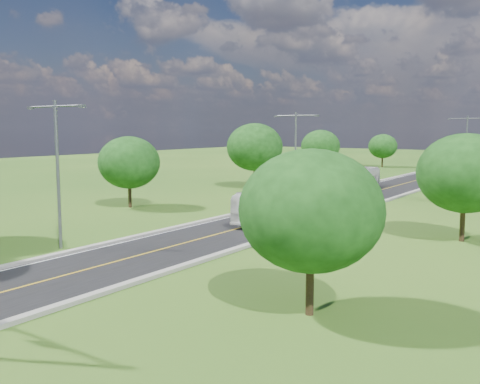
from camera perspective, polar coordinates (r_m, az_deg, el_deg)
The scene contains 16 objects.
ground at distance 74.99m, azimuth 15.47°, elevation 0.36°, with size 260.00×260.00×0.00m, color #244F16.
road at distance 80.65m, azimuth 16.88°, elevation 0.78°, with size 8.00×150.00×0.06m, color black.
curb_left at distance 82.03m, azimuth 14.06°, elevation 1.02°, with size 0.50×150.00×0.22m, color gray.
curb_right at distance 79.46m, azimuth 19.80°, elevation 0.64°, with size 0.50×150.00×0.22m, color gray.
speed_limit_sign at distance 52.51m, azimuth 12.93°, elevation -0.51°, with size 0.55×0.09×2.40m.
streetlight_near_left at distance 37.86m, azimuth -18.90°, elevation 3.10°, with size 5.90×0.25×10.00m.
streetlight_mid_left at distance 63.27m, azimuth 5.95°, elevation 4.81°, with size 5.90×0.25×10.00m.
streetlight_far_right at distance 90.36m, azimuth 23.00°, elevation 4.92°, with size 5.90×0.25×10.00m.
tree_lb at distance 55.88m, azimuth -11.75°, elevation 3.10°, with size 6.30×6.30×7.33m.
tree_lc at distance 72.20m, azimuth 1.57°, elevation 4.80°, with size 7.56×7.56×8.79m.
tree_ld at distance 94.10m, azimuth 8.58°, elevation 4.84°, with size 6.72×6.72×7.82m.
tree_le at distance 115.27m, azimuth 14.98°, elevation 4.74°, with size 5.88×5.88×6.84m.
tree_ra at distance 23.21m, azimuth 7.59°, elevation -1.98°, with size 6.30×6.30×7.33m.
tree_rb at distance 41.43m, azimuth 22.86°, elevation 1.86°, with size 6.72×6.72×7.82m.
bus_outbound at distance 46.68m, azimuth 3.91°, elevation -1.27°, with size 2.57×10.97×3.05m, color white.
bus_inbound at distance 74.61m, azimuth 12.88°, elevation 1.49°, with size 2.26×9.67×2.69m, color white.
Camera 1 is at (24.42, -10.43, 8.20)m, focal length 40.00 mm.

